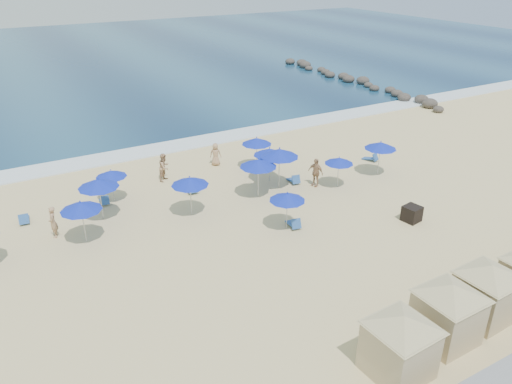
% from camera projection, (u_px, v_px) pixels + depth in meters
% --- Properties ---
extents(ground, '(160.00, 160.00, 0.00)m').
position_uv_depth(ground, '(304.00, 230.00, 26.56)').
color(ground, beige).
rests_on(ground, ground).
extents(ocean, '(160.00, 80.00, 0.06)m').
position_uv_depth(ocean, '(80.00, 59.00, 69.67)').
color(ocean, '#0E2C4D').
rests_on(ocean, ground).
extents(surf_line, '(160.00, 2.50, 0.08)m').
position_uv_depth(surf_line, '(190.00, 143.00, 38.70)').
color(surf_line, white).
rests_on(surf_line, ground).
extents(rock_jetty, '(2.56, 26.66, 0.96)m').
position_uv_depth(rock_jetty, '(354.00, 80.00, 56.65)').
color(rock_jetty, '#302B28').
rests_on(rock_jetty, ground).
extents(trash_bin, '(1.00, 1.00, 0.87)m').
position_uv_depth(trash_bin, '(412.00, 214.00, 27.36)').
color(trash_bin, black).
rests_on(trash_bin, ground).
extents(cabana_0, '(4.34, 4.34, 2.73)m').
position_uv_depth(cabana_0, '(401.00, 337.00, 16.91)').
color(cabana_0, tan).
rests_on(cabana_0, ground).
extents(cabana_1, '(4.40, 4.40, 2.76)m').
position_uv_depth(cabana_1, '(449.00, 305.00, 18.41)').
color(cabana_1, tan).
rests_on(cabana_1, ground).
extents(cabana_2, '(4.34, 4.34, 2.72)m').
position_uv_depth(cabana_2, '(488.00, 285.00, 19.59)').
color(cabana_2, tan).
rests_on(cabana_2, ground).
extents(umbrella_1, '(2.07, 2.07, 2.36)m').
position_uv_depth(umbrella_1, '(81.00, 206.00, 24.64)').
color(umbrella_1, '#A5A8AD').
rests_on(umbrella_1, ground).
extents(umbrella_2, '(2.21, 2.21, 2.51)m').
position_uv_depth(umbrella_2, '(98.00, 183.00, 26.78)').
color(umbrella_2, '#A5A8AD').
rests_on(umbrella_2, ground).
extents(umbrella_3, '(2.09, 2.09, 2.38)m').
position_uv_depth(umbrella_3, '(190.00, 181.00, 27.31)').
color(umbrella_3, '#A5A8AD').
rests_on(umbrella_3, ground).
extents(umbrella_4, '(1.81, 1.81, 2.06)m').
position_uv_depth(umbrella_4, '(111.00, 174.00, 28.95)').
color(umbrella_4, '#A5A8AD').
rests_on(umbrella_4, ground).
extents(umbrella_5, '(2.22, 2.22, 2.53)m').
position_uv_depth(umbrella_5, '(258.00, 163.00, 29.35)').
color(umbrella_5, '#A5A8AD').
rests_on(umbrella_5, ground).
extents(umbrella_6, '(1.92, 1.92, 2.18)m').
position_uv_depth(umbrella_6, '(287.00, 197.00, 25.95)').
color(umbrella_6, '#A5A8AD').
rests_on(umbrella_6, ground).
extents(umbrella_7, '(2.06, 2.06, 2.35)m').
position_uv_depth(umbrella_7, '(270.00, 152.00, 31.44)').
color(umbrella_7, '#A5A8AD').
rests_on(umbrella_7, ground).
extents(umbrella_8, '(2.38, 2.38, 2.71)m').
position_uv_depth(umbrella_8, '(279.00, 153.00, 30.42)').
color(umbrella_8, '#A5A8AD').
rests_on(umbrella_8, ground).
extents(umbrella_9, '(2.03, 2.03, 2.31)m').
position_uv_depth(umbrella_9, '(257.00, 141.00, 33.35)').
color(umbrella_9, '#A5A8AD').
rests_on(umbrella_9, ground).
extents(umbrella_10, '(1.79, 1.79, 2.04)m').
position_uv_depth(umbrella_10, '(339.00, 161.00, 30.82)').
color(umbrella_10, '#A5A8AD').
rests_on(umbrella_10, ground).
extents(umbrella_11, '(2.09, 2.09, 2.37)m').
position_uv_depth(umbrella_11, '(381.00, 145.00, 32.43)').
color(umbrella_11, '#A5A8AD').
rests_on(umbrella_11, ground).
extents(beach_chair_0, '(0.62, 1.21, 0.64)m').
position_uv_depth(beach_chair_0, '(24.00, 219.00, 27.25)').
color(beach_chair_0, '#295599').
rests_on(beach_chair_0, ground).
extents(beach_chair_1, '(0.61, 1.17, 0.62)m').
position_uv_depth(beach_chair_1, '(104.00, 200.00, 29.32)').
color(beach_chair_1, '#295599').
rests_on(beach_chair_1, ground).
extents(beach_chair_2, '(0.75, 1.43, 0.76)m').
position_uv_depth(beach_chair_2, '(191.00, 188.00, 30.78)').
color(beach_chair_2, '#295599').
rests_on(beach_chair_2, ground).
extents(beach_chair_3, '(0.74, 1.23, 0.64)m').
position_uv_depth(beach_chair_3, '(294.00, 223.00, 26.80)').
color(beach_chair_3, '#295599').
rests_on(beach_chair_3, ground).
extents(beach_chair_4, '(0.73, 1.26, 0.65)m').
position_uv_depth(beach_chair_4, '(294.00, 180.00, 31.99)').
color(beach_chair_4, '#295599').
rests_on(beach_chair_4, ground).
extents(beach_chair_5, '(0.84, 1.22, 0.62)m').
position_uv_depth(beach_chair_5, '(371.00, 158.00, 35.44)').
color(beach_chair_5, '#295599').
rests_on(beach_chair_5, ground).
extents(beachgoer_0, '(0.50, 0.68, 1.69)m').
position_uv_depth(beachgoer_0, '(53.00, 222.00, 25.66)').
color(beachgoer_0, tan).
rests_on(beachgoer_0, ground).
extents(beachgoer_1, '(1.13, 1.10, 1.83)m').
position_uv_depth(beachgoer_1, '(164.00, 167.00, 32.10)').
color(beachgoer_1, tan).
rests_on(beachgoer_1, ground).
extents(beachgoer_2, '(0.78, 1.17, 1.84)m').
position_uv_depth(beachgoer_2, '(316.00, 172.00, 31.32)').
color(beachgoer_2, tan).
rests_on(beachgoer_2, ground).
extents(beachgoer_3, '(0.93, 0.83, 1.60)m').
position_uv_depth(beachgoer_3, '(216.00, 154.00, 34.48)').
color(beachgoer_3, tan).
rests_on(beachgoer_3, ground).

